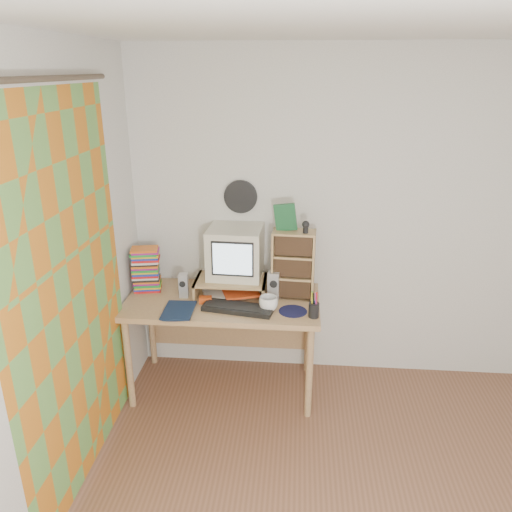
% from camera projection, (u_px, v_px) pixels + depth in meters
% --- Properties ---
extents(ceiling, '(3.50, 3.50, 0.00)m').
position_uv_depth(ceiling, '(458.00, 12.00, 1.64)').
color(ceiling, white).
rests_on(ceiling, back_wall).
extents(back_wall, '(3.50, 0.00, 3.50)m').
position_uv_depth(back_wall, '(365.00, 222.00, 3.71)').
color(back_wall, silver).
rests_on(back_wall, floor).
extents(left_wall, '(0.00, 3.50, 3.50)m').
position_uv_depth(left_wall, '(14.00, 326.00, 2.22)').
color(left_wall, silver).
rests_on(left_wall, floor).
extents(curtain, '(0.00, 2.20, 2.20)m').
position_uv_depth(curtain, '(72.00, 300.00, 2.70)').
color(curtain, '#C26C1B').
rests_on(curtain, left_wall).
extents(wall_disc, '(0.25, 0.02, 0.25)m').
position_uv_depth(wall_disc, '(241.00, 197.00, 3.70)').
color(wall_disc, black).
rests_on(wall_disc, back_wall).
extents(desk, '(1.40, 0.70, 0.75)m').
position_uv_depth(desk, '(224.00, 312.00, 3.73)').
color(desk, tan).
rests_on(desk, floor).
extents(monitor_riser, '(0.52, 0.30, 0.12)m').
position_uv_depth(monitor_riser, '(231.00, 282.00, 3.68)').
color(monitor_riser, tan).
rests_on(monitor_riser, desk).
extents(crt_monitor, '(0.41, 0.41, 0.37)m').
position_uv_depth(crt_monitor, '(235.00, 253.00, 3.65)').
color(crt_monitor, beige).
rests_on(crt_monitor, monitor_riser).
extents(speaker_left, '(0.07, 0.07, 0.18)m').
position_uv_depth(speaker_left, '(184.00, 285.00, 3.64)').
color(speaker_left, '#BBBAC0').
rests_on(speaker_left, desk).
extents(speaker_right, '(0.09, 0.09, 0.21)m').
position_uv_depth(speaker_right, '(274.00, 286.00, 3.59)').
color(speaker_right, '#BBBAC0').
rests_on(speaker_right, desk).
extents(keyboard, '(0.51, 0.25, 0.03)m').
position_uv_depth(keyboard, '(238.00, 308.00, 3.46)').
color(keyboard, black).
rests_on(keyboard, desk).
extents(dvd_stack, '(0.22, 0.17, 0.28)m').
position_uv_depth(dvd_stack, '(147.00, 273.00, 3.73)').
color(dvd_stack, brown).
rests_on(dvd_stack, desk).
extents(cd_rack, '(0.31, 0.18, 0.50)m').
position_uv_depth(cd_rack, '(293.00, 265.00, 3.58)').
color(cd_rack, tan).
rests_on(cd_rack, desk).
extents(mug, '(0.17, 0.17, 0.10)m').
position_uv_depth(mug, '(268.00, 304.00, 3.44)').
color(mug, white).
rests_on(mug, desk).
extents(diary, '(0.26, 0.19, 0.05)m').
position_uv_depth(diary, '(164.00, 308.00, 3.43)').
color(diary, '#10203D').
rests_on(diary, desk).
extents(mousepad, '(0.22, 0.22, 0.00)m').
position_uv_depth(mousepad, '(293.00, 311.00, 3.44)').
color(mousepad, black).
rests_on(mousepad, desk).
extents(pen_cup, '(0.09, 0.09, 0.14)m').
position_uv_depth(pen_cup, '(314.00, 307.00, 3.34)').
color(pen_cup, black).
rests_on(pen_cup, desk).
extents(papers, '(0.35, 0.30, 0.04)m').
position_uv_depth(papers, '(231.00, 293.00, 3.68)').
color(papers, beige).
rests_on(papers, desk).
extents(red_box, '(0.10, 0.07, 0.04)m').
position_uv_depth(red_box, '(205.00, 300.00, 3.57)').
color(red_box, '#CF4616').
rests_on(red_box, desk).
extents(game_box, '(0.15, 0.05, 0.19)m').
position_uv_depth(game_box, '(285.00, 217.00, 3.48)').
color(game_box, '#17522B').
rests_on(game_box, cd_rack).
extents(webcam, '(0.06, 0.06, 0.09)m').
position_uv_depth(webcam, '(306.00, 227.00, 3.44)').
color(webcam, black).
rests_on(webcam, cd_rack).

